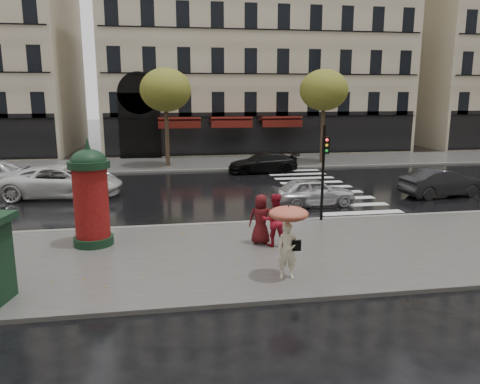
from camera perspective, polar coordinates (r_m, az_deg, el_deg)
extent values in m
plane|color=black|center=(15.20, -0.18, -7.22)|extent=(160.00, 160.00, 0.00)
cube|color=#474744|center=(14.71, 0.13, -7.63)|extent=(90.00, 7.00, 0.12)
cube|color=#474744|center=(33.61, -5.37, 3.48)|extent=(90.00, 6.00, 0.12)
cube|color=slate|center=(18.01, -1.71, -3.91)|extent=(90.00, 0.25, 0.14)
cube|color=slate|center=(30.65, -4.97, 2.69)|extent=(90.00, 0.25, 0.14)
cube|color=silver|center=(25.66, 9.66, 0.59)|extent=(3.60, 11.75, 0.01)
cube|color=#B7A88C|center=(45.22, 1.32, 18.33)|extent=(26.00, 14.00, 20.00)
cylinder|color=#38281C|center=(32.26, -8.91, 7.58)|extent=(0.28, 0.28, 5.20)
ellipsoid|color=#5C651F|center=(32.17, -9.06, 12.20)|extent=(3.40, 3.40, 2.89)
cylinder|color=#38281C|center=(34.18, 10.03, 7.78)|extent=(0.28, 0.28, 5.20)
ellipsoid|color=#5C651F|center=(34.09, 10.20, 12.14)|extent=(3.40, 3.40, 2.89)
imported|color=#EFE7C5|center=(12.63, 5.84, -7.11)|extent=(0.60, 0.44, 1.52)
cylinder|color=black|center=(12.48, 5.89, -4.91)|extent=(0.02, 0.02, 0.96)
ellipsoid|color=red|center=(12.34, 5.94, -2.66)|extent=(1.05, 1.05, 0.37)
cone|color=black|center=(12.29, 5.96, -1.70)|extent=(0.04, 0.04, 0.08)
cube|color=black|center=(12.59, 6.92, -6.48)|extent=(0.22, 0.10, 0.28)
imported|color=maroon|center=(15.16, 4.22, -3.42)|extent=(0.92, 0.76, 1.73)
imported|color=#531014|center=(15.38, 2.55, -3.32)|extent=(0.92, 0.72, 1.65)
cylinder|color=black|center=(16.18, -17.39, -5.63)|extent=(1.28, 1.28, 0.27)
cylinder|color=maroon|center=(15.85, -17.67, -1.20)|extent=(1.10, 1.10, 2.29)
cylinder|color=black|center=(15.63, -17.96, 3.22)|extent=(1.32, 1.32, 0.23)
ellipsoid|color=black|center=(15.62, -17.98, 3.55)|extent=(1.14, 1.14, 0.80)
cone|color=black|center=(15.55, -18.12, 5.72)|extent=(0.18, 0.18, 0.41)
cylinder|color=black|center=(18.26, 10.07, 2.26)|extent=(0.11, 0.11, 3.70)
cube|color=black|center=(17.92, 10.43, 5.65)|extent=(0.24, 0.17, 0.65)
imported|color=silver|center=(21.30, 8.90, 0.03)|extent=(3.86, 1.77, 1.28)
imported|color=#232326|center=(25.01, 23.48, 1.05)|extent=(4.29, 1.89, 1.37)
imported|color=silver|center=(24.34, -20.81, 1.23)|extent=(5.87, 3.11, 1.57)
imported|color=black|center=(29.91, 2.79, 3.60)|extent=(4.50, 1.96, 1.29)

